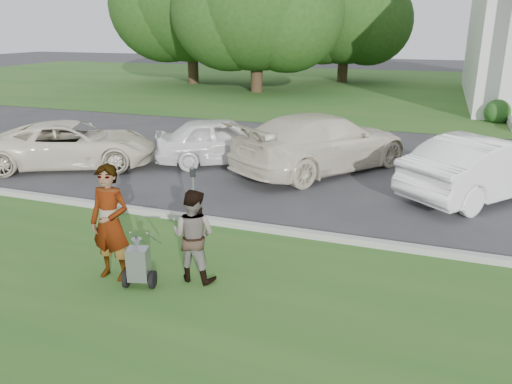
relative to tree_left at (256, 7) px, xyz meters
The scene contains 15 objects.
ground 23.95m from the tree_left, 69.98° to the right, with size 120.00×120.00×0.00m, color #333335.
grass_strip 26.73m from the tree_left, 72.22° to the right, with size 80.00×7.00×0.01m, color #285A1F.
church_lawn 10.74m from the tree_left, 32.03° to the left, with size 80.00×30.00×0.01m, color #285A1F.
curb 23.43m from the tree_left, 69.51° to the right, with size 80.00×0.18×0.15m, color #9E9E93.
tree_left is the anchor object (origin of this frame).
tree_far 6.73m from the tree_left, 153.44° to the left, with size 11.64×9.20×10.73m.
tree_back 8.95m from the tree_left, 63.43° to the left, with size 9.61×7.60×8.89m.
striping_cart 25.65m from the tree_left, 74.44° to the right, with size 0.65×1.06×0.92m.
person_left 25.27m from the tree_left, 75.63° to the right, with size 0.71×0.47×1.95m, color #999999.
person_right 25.28m from the tree_left, 72.50° to the right, with size 0.76×0.59×1.56m, color #999999.
parking_meter_near 23.29m from the tree_left, 73.31° to the right, with size 0.10×0.09×1.38m.
car_a 19.13m from the tree_left, 87.29° to the right, with size 2.23×4.85×1.35m, color #EFE6CB.
car_b 18.01m from the tree_left, 73.40° to the right, with size 1.68×4.17×1.42m, color white.
car_c 18.80m from the tree_left, 64.12° to the right, with size 2.33×5.74×1.66m, color beige.
car_d 21.82m from the tree_left, 54.97° to the right, with size 1.63×4.67×1.54m, color white.
Camera 1 is at (2.98, -8.44, 4.03)m, focal length 35.00 mm.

